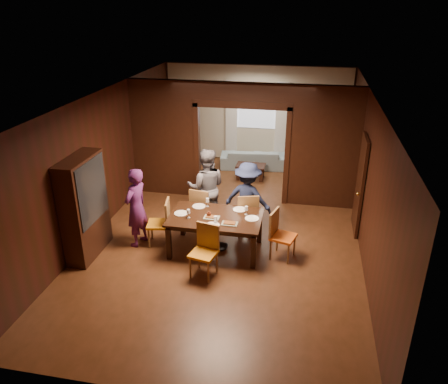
% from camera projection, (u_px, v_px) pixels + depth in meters
% --- Properties ---
extents(floor, '(9.00, 9.00, 0.00)m').
position_uv_depth(floor, '(229.00, 228.00, 9.61)').
color(floor, '#4B2C15').
rests_on(floor, ground).
extents(ceiling, '(5.50, 9.00, 0.02)m').
position_uv_depth(ceiling, '(230.00, 97.00, 8.43)').
color(ceiling, silver).
rests_on(ceiling, room_walls).
extents(room_walls, '(5.52, 9.01, 2.90)m').
position_uv_depth(room_walls, '(243.00, 138.00, 10.68)').
color(room_walls, black).
rests_on(room_walls, floor).
extents(person_purple, '(0.54, 0.68, 1.65)m').
position_uv_depth(person_purple, '(136.00, 208.00, 8.69)').
color(person_purple, '#561F5B').
rests_on(person_purple, floor).
extents(person_grey, '(0.95, 0.80, 1.75)m').
position_uv_depth(person_grey, '(206.00, 188.00, 9.47)').
color(person_grey, slate).
rests_on(person_grey, floor).
extents(person_navy, '(1.11, 0.77, 1.57)m').
position_uv_depth(person_navy, '(248.00, 198.00, 9.19)').
color(person_navy, '#1A2342').
rests_on(person_navy, floor).
extents(sofa, '(1.99, 0.97, 0.56)m').
position_uv_depth(sofa, '(253.00, 158.00, 12.94)').
color(sofa, '#8BA9B7').
rests_on(sofa, floor).
extents(serving_bowl, '(0.30, 0.30, 0.07)m').
position_uv_depth(serving_bowl, '(220.00, 214.00, 8.50)').
color(serving_bowl, black).
rests_on(serving_bowl, dining_table).
extents(dining_table, '(1.80, 1.12, 0.76)m').
position_uv_depth(dining_table, '(216.00, 233.00, 8.64)').
color(dining_table, black).
rests_on(dining_table, floor).
extents(coffee_table, '(0.80, 0.50, 0.40)m').
position_uv_depth(coffee_table, '(251.00, 172.00, 12.18)').
color(coffee_table, black).
rests_on(coffee_table, floor).
extents(chair_left, '(0.51, 0.51, 0.97)m').
position_uv_depth(chair_left, '(158.00, 223.00, 8.83)').
color(chair_left, orange).
rests_on(chair_left, floor).
extents(chair_right, '(0.54, 0.54, 0.97)m').
position_uv_depth(chair_right, '(283.00, 235.00, 8.35)').
color(chair_right, orange).
rests_on(chair_right, floor).
extents(chair_far_l, '(0.51, 0.51, 0.97)m').
position_uv_depth(chair_far_l, '(203.00, 208.00, 9.46)').
color(chair_far_l, '#C07612').
rests_on(chair_far_l, floor).
extents(chair_far_r, '(0.55, 0.55, 0.97)m').
position_uv_depth(chair_far_r, '(247.00, 213.00, 9.21)').
color(chair_far_r, '#C76012').
rests_on(chair_far_r, floor).
extents(chair_near, '(0.53, 0.53, 0.97)m').
position_uv_depth(chair_near, '(203.00, 252.00, 7.80)').
color(chair_near, orange).
rests_on(chair_near, floor).
extents(hutch, '(0.40, 1.20, 2.00)m').
position_uv_depth(hutch, '(85.00, 207.00, 8.31)').
color(hutch, black).
rests_on(hutch, floor).
extents(door_right, '(0.06, 0.90, 2.10)m').
position_uv_depth(door_right, '(360.00, 185.00, 9.16)').
color(door_right, black).
rests_on(door_right, floor).
extents(window_far, '(1.20, 0.03, 1.30)m').
position_uv_depth(window_far, '(257.00, 106.00, 12.89)').
color(window_far, silver).
rests_on(window_far, back_wall).
extents(curtain_left, '(0.35, 0.06, 2.40)m').
position_uv_depth(curtain_left, '(231.00, 120.00, 13.17)').
color(curtain_left, white).
rests_on(curtain_left, back_wall).
extents(curtain_right, '(0.35, 0.06, 2.40)m').
position_uv_depth(curtain_right, '(281.00, 123.00, 12.91)').
color(curtain_right, white).
rests_on(curtain_right, back_wall).
extents(plate_left, '(0.27, 0.27, 0.01)m').
position_uv_depth(plate_left, '(181.00, 213.00, 8.59)').
color(plate_left, silver).
rests_on(plate_left, dining_table).
extents(plate_far_l, '(0.27, 0.27, 0.01)m').
position_uv_depth(plate_far_l, '(199.00, 206.00, 8.88)').
color(plate_far_l, silver).
rests_on(plate_far_l, dining_table).
extents(plate_far_r, '(0.27, 0.27, 0.01)m').
position_uv_depth(plate_far_r, '(240.00, 209.00, 8.74)').
color(plate_far_r, white).
rests_on(plate_far_r, dining_table).
extents(plate_right, '(0.27, 0.27, 0.01)m').
position_uv_depth(plate_right, '(252.00, 218.00, 8.39)').
color(plate_right, white).
rests_on(plate_right, dining_table).
extents(plate_near, '(0.27, 0.27, 0.01)m').
position_uv_depth(plate_near, '(213.00, 225.00, 8.14)').
color(plate_near, white).
rests_on(plate_near, dining_table).
extents(platter_a, '(0.30, 0.20, 0.04)m').
position_uv_depth(platter_a, '(212.00, 217.00, 8.42)').
color(platter_a, gray).
rests_on(platter_a, dining_table).
extents(platter_b, '(0.30, 0.20, 0.04)m').
position_uv_depth(platter_b, '(230.00, 223.00, 8.19)').
color(platter_b, slate).
rests_on(platter_b, dining_table).
extents(wineglass_left, '(0.08, 0.08, 0.18)m').
position_uv_depth(wineglass_left, '(189.00, 214.00, 8.39)').
color(wineglass_left, silver).
rests_on(wineglass_left, dining_table).
extents(wineglass_far, '(0.08, 0.08, 0.18)m').
position_uv_depth(wineglass_far, '(207.00, 202.00, 8.85)').
color(wineglass_far, white).
rests_on(wineglass_far, dining_table).
extents(wineglass_right, '(0.08, 0.08, 0.18)m').
position_uv_depth(wineglass_right, '(246.00, 210.00, 8.52)').
color(wineglass_right, silver).
rests_on(wineglass_right, dining_table).
extents(tumbler, '(0.07, 0.07, 0.14)m').
position_uv_depth(tumbler, '(216.00, 220.00, 8.21)').
color(tumbler, white).
rests_on(tumbler, dining_table).
extents(condiment_jar, '(0.08, 0.08, 0.11)m').
position_uv_depth(condiment_jar, '(209.00, 214.00, 8.44)').
color(condiment_jar, '#502112').
rests_on(condiment_jar, dining_table).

